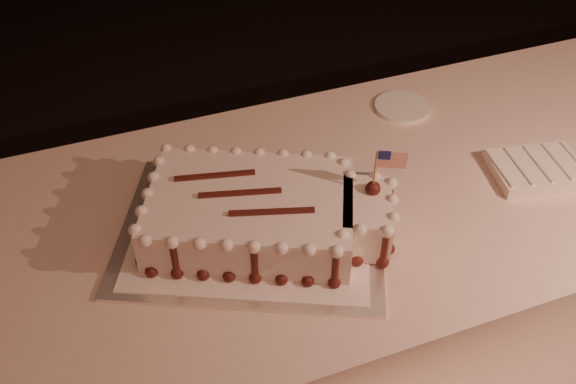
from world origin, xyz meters
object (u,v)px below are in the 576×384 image
object	(u,v)px
cake_board	(252,231)
sheet_cake	(265,213)
napkin_stack	(537,169)
side_plate	(402,107)
banquet_table	(399,283)

from	to	relation	value
cake_board	sheet_cake	xyz separation A→B (m)	(0.03, -0.01, 0.05)
sheet_cake	napkin_stack	size ratio (longest dim) A/B	2.33
napkin_stack	side_plate	world-z (taller)	napkin_stack
banquet_table	side_plate	bearing A→B (deg)	69.75
napkin_stack	side_plate	bearing A→B (deg)	115.83
napkin_stack	side_plate	distance (m)	0.38
cake_board	sheet_cake	world-z (taller)	sheet_cake
cake_board	side_plate	xyz separation A→B (m)	(0.50, 0.29, 0.00)
banquet_table	sheet_cake	bearing A→B (deg)	-172.91
banquet_table	cake_board	size ratio (longest dim) A/B	4.46
sheet_cake	banquet_table	bearing A→B (deg)	7.09
banquet_table	cake_board	distance (m)	0.56
banquet_table	side_plate	size ratio (longest dim) A/B	16.86
cake_board	napkin_stack	bearing A→B (deg)	20.62
banquet_table	cake_board	xyz separation A→B (m)	(-0.41, -0.04, 0.38)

